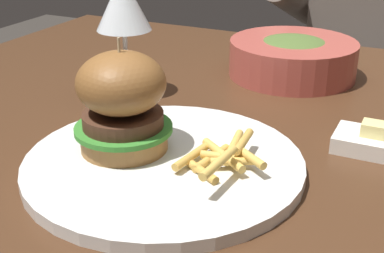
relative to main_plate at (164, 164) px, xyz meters
name	(u,v)px	position (x,y,z in m)	size (l,w,h in m)	color
dining_table	(280,177)	(0.08, 0.20, -0.10)	(1.24, 0.81, 0.74)	#472B19
main_plate	(164,164)	(0.00, 0.00, 0.00)	(0.31, 0.31, 0.01)	white
burger_sandwich	(122,102)	(-0.05, 0.00, 0.06)	(0.11, 0.11, 0.13)	#9E6B38
fries_pile	(222,156)	(0.06, 0.01, 0.02)	(0.09, 0.14, 0.03)	gold
wine_glass	(123,7)	(-0.16, 0.19, 0.12)	(0.08, 0.08, 0.18)	silver
butter_dish	(374,142)	(0.20, 0.15, 0.00)	(0.09, 0.06, 0.04)	white
soup_bowl	(293,57)	(0.04, 0.38, 0.02)	(0.21, 0.21, 0.06)	#B24C42
diner_person	(382,89)	(0.14, 0.88, -0.18)	(0.51, 0.36, 1.18)	#282833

